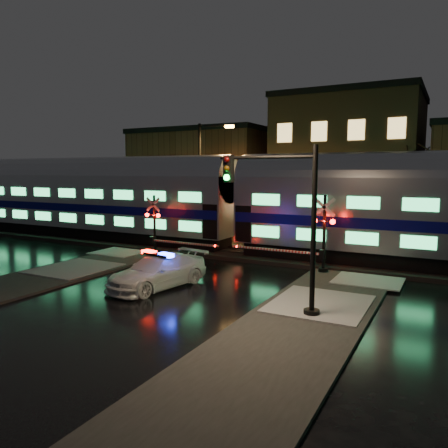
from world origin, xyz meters
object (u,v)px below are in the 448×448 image
(crossing_signal_right, at_px, (316,241))
(traffic_light, at_px, (287,226))
(police_car, at_px, (158,271))
(crossing_signal_left, at_px, (159,231))
(streetlight, at_px, (203,174))

(crossing_signal_right, bearing_deg, traffic_light, -82.86)
(police_car, bearing_deg, crossing_signal_right, 57.73)
(traffic_light, bearing_deg, police_car, 161.96)
(crossing_signal_right, height_order, crossing_signal_left, crossing_signal_right)
(streetlight, bearing_deg, police_car, -67.93)
(police_car, bearing_deg, crossing_signal_left, 136.57)
(police_car, height_order, traffic_light, traffic_light)
(police_car, relative_size, crossing_signal_right, 0.94)
(crossing_signal_left, distance_m, streetlight, 7.58)
(police_car, xyz_separation_m, traffic_light, (6.30, -0.80, 2.49))
(traffic_light, relative_size, streetlight, 0.70)
(crossing_signal_right, height_order, streetlight, streetlight)
(crossing_signal_left, distance_m, traffic_light, 12.68)
(streetlight, bearing_deg, crossing_signal_left, -83.20)
(crossing_signal_left, xyz_separation_m, streetlight, (-0.80, 6.70, 3.45))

